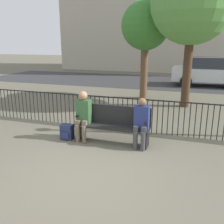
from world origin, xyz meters
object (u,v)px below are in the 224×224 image
(backpack, at_px, (67,132))
(seated_person_0, at_px, (83,113))
(seated_person_1, at_px, (141,121))
(parked_car_0, at_px, (209,71))
(tree_1, at_px, (145,27))
(tree_0, at_px, (193,2))
(park_bench, at_px, (113,123))

(backpack, bearing_deg, seated_person_0, 11.13)
(seated_person_1, height_order, backpack, seated_person_1)
(seated_person_0, bearing_deg, parked_car_0, 71.09)
(tree_1, bearing_deg, seated_person_1, -79.14)
(seated_person_1, distance_m, tree_0, 5.47)
(seated_person_1, bearing_deg, tree_0, 79.69)
(park_bench, relative_size, seated_person_0, 1.46)
(park_bench, relative_size, tree_1, 0.45)
(tree_1, bearing_deg, tree_0, -28.63)
(seated_person_0, xyz_separation_m, backpack, (-0.43, -0.09, -0.52))
(seated_person_1, xyz_separation_m, parked_car_0, (1.86, 9.76, 0.18))
(seated_person_0, bearing_deg, backpack, -168.87)
(seated_person_0, height_order, seated_person_1, seated_person_0)
(park_bench, height_order, seated_person_0, seated_person_0)
(tree_0, relative_size, parked_car_0, 1.26)
(seated_person_0, distance_m, tree_0, 5.84)
(tree_1, bearing_deg, seated_person_0, -94.64)
(seated_person_0, bearing_deg, tree_1, 85.36)
(backpack, relative_size, tree_0, 0.07)
(seated_person_0, distance_m, parked_car_0, 10.32)
(seated_person_0, relative_size, parked_car_0, 0.30)
(park_bench, distance_m, tree_0, 5.62)
(seated_person_0, bearing_deg, tree_0, 62.64)
(tree_1, xyz_separation_m, parked_car_0, (2.90, 4.33, -2.21))
(tree_1, bearing_deg, parked_car_0, 56.19)
(seated_person_0, relative_size, backpack, 3.25)
(seated_person_0, relative_size, tree_1, 0.31)
(backpack, distance_m, parked_car_0, 10.56)
(park_bench, distance_m, seated_person_1, 0.76)
(backpack, distance_m, tree_1, 6.27)
(seated_person_1, height_order, parked_car_0, parked_car_0)
(park_bench, relative_size, seated_person_1, 1.54)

